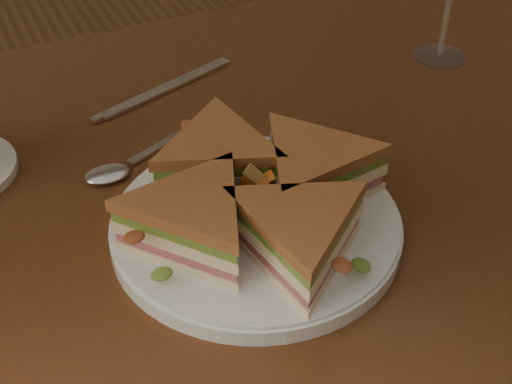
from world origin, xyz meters
TOP-DOWN VIEW (x-y plane):
  - table at (0.00, 0.00)m, footprint 1.20×0.80m
  - plate at (-0.04, -0.08)m, footprint 0.28×0.28m
  - sandwich_wedges at (-0.04, -0.08)m, footprint 0.30×0.30m
  - crisps_mound at (-0.04, -0.08)m, footprint 0.09×0.09m
  - spoon at (-0.12, 0.07)m, footprint 0.17×0.08m
  - knife at (-0.04, 0.20)m, footprint 0.21×0.08m

SIDE VIEW (x-z plane):
  - table at x=0.00m, z-range 0.28..1.03m
  - knife at x=-0.04m, z-range 0.75..0.75m
  - spoon at x=-0.12m, z-range 0.75..0.76m
  - plate at x=-0.04m, z-range 0.75..0.77m
  - crisps_mound at x=-0.04m, z-range 0.77..0.82m
  - sandwich_wedges at x=-0.04m, z-range 0.77..0.82m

